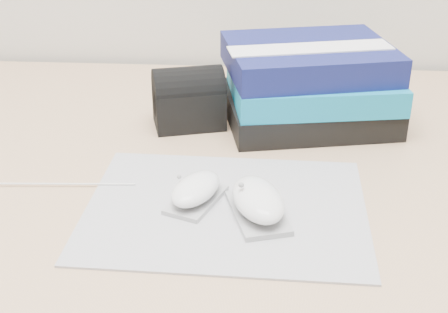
# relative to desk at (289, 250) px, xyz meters

# --- Properties ---
(desk) EXTENTS (1.60, 0.80, 0.73)m
(desk) POSITION_rel_desk_xyz_m (0.00, 0.00, 0.00)
(desk) COLOR tan
(desk) RESTS_ON ground
(mousepad) EXTENTS (0.38, 0.30, 0.00)m
(mousepad) POSITION_rel_desk_xyz_m (-0.10, -0.24, 0.24)
(mousepad) COLOR gray
(mousepad) RESTS_ON desk
(mouse_rear) EXTENTS (0.08, 0.11, 0.04)m
(mouse_rear) POSITION_rel_desk_xyz_m (-0.14, -0.23, 0.26)
(mouse_rear) COLOR #9B9B9D
(mouse_rear) RESTS_ON mousepad
(mouse_front) EXTENTS (0.09, 0.13, 0.05)m
(mouse_front) POSITION_rel_desk_xyz_m (-0.06, -0.26, 0.26)
(mouse_front) COLOR #98989A
(mouse_front) RESTS_ON mousepad
(usb_cable) EXTENTS (0.20, 0.01, 0.00)m
(usb_cable) POSITION_rel_desk_xyz_m (-0.33, -0.20, 0.24)
(usb_cable) COLOR white
(usb_cable) RESTS_ON mousepad
(book_stack) EXTENTS (0.31, 0.27, 0.14)m
(book_stack) POSITION_rel_desk_xyz_m (0.02, 0.06, 0.30)
(book_stack) COLOR black
(book_stack) RESTS_ON desk
(pouch) EXTENTS (0.13, 0.11, 0.10)m
(pouch) POSITION_rel_desk_xyz_m (-0.18, 0.03, 0.28)
(pouch) COLOR black
(pouch) RESTS_ON desk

